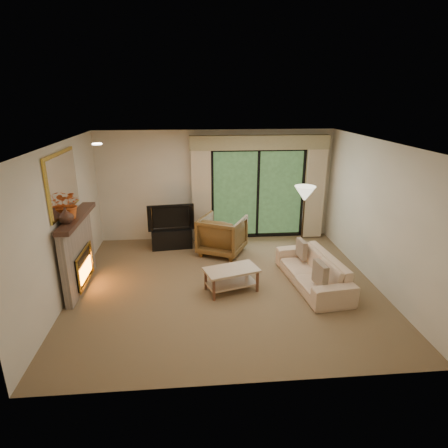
{
  "coord_description": "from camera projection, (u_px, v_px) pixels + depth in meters",
  "views": [
    {
      "loc": [
        -0.56,
        -6.15,
        3.34
      ],
      "look_at": [
        0.0,
        0.3,
        1.1
      ],
      "focal_mm": 30.0,
      "sensor_mm": 36.0,
      "label": 1
    }
  ],
  "objects": [
    {
      "name": "sliding_door",
      "position": [
        258.0,
        194.0,
        8.95
      ],
      "size": [
        2.26,
        0.1,
        2.16
      ],
      "primitive_type": null,
      "color": "black",
      "rests_on": "floor"
    },
    {
      "name": "tv",
      "position": [
        171.0,
        216.0,
        8.43
      ],
      "size": [
        1.04,
        0.24,
        0.6
      ],
      "primitive_type": "imported",
      "rotation": [
        0.0,
        0.0,
        0.11
      ],
      "color": "black",
      "rests_on": "media_console"
    },
    {
      "name": "curtain_right",
      "position": [
        315.0,
        189.0,
        8.93
      ],
      "size": [
        0.45,
        0.18,
        2.35
      ],
      "primitive_type": "cube",
      "color": "#CAB290",
      "rests_on": "floor"
    },
    {
      "name": "floor_lamp",
      "position": [
        303.0,
        224.0,
        7.77
      ],
      "size": [
        0.53,
        0.53,
        1.6
      ],
      "primitive_type": null,
      "rotation": [
        0.0,
        0.0,
        0.26
      ],
      "color": "#F3EDC7",
      "rests_on": "floor"
    },
    {
      "name": "armchair",
      "position": [
        222.0,
        235.0,
        8.22
      ],
      "size": [
        1.22,
        1.23,
        0.85
      ],
      "primitive_type": "imported",
      "rotation": [
        0.0,
        0.0,
        2.69
      ],
      "color": "brown",
      "rests_on": "floor"
    },
    {
      "name": "coffee_table",
      "position": [
        231.0,
        280.0,
        6.69
      ],
      "size": [
        1.05,
        0.77,
        0.42
      ],
      "primitive_type": null,
      "rotation": [
        0.0,
        0.0,
        0.3
      ],
      "color": "tan",
      "rests_on": "floor"
    },
    {
      "name": "wall_left",
      "position": [
        62.0,
        223.0,
        6.27
      ],
      "size": [
        0.0,
        5.0,
        5.0
      ],
      "primitive_type": "plane",
      "rotation": [
        1.57,
        0.0,
        1.57
      ],
      "color": "beige",
      "rests_on": "ground"
    },
    {
      "name": "mirror",
      "position": [
        63.0,
        183.0,
        6.25
      ],
      "size": [
        0.07,
        1.45,
        1.02
      ],
      "primitive_type": null,
      "color": "gold",
      "rests_on": "wall_left"
    },
    {
      "name": "pillow_near",
      "position": [
        320.0,
        274.0,
        6.28
      ],
      "size": [
        0.15,
        0.41,
        0.4
      ],
      "primitive_type": "cube",
      "rotation": [
        0.0,
        0.0,
        0.12
      ],
      "color": "brown",
      "rests_on": "sofa"
    },
    {
      "name": "vase",
      "position": [
        66.0,
        215.0,
        6.02
      ],
      "size": [
        0.27,
        0.27,
        0.26
      ],
      "primitive_type": "imported",
      "rotation": [
        0.0,
        0.0,
        0.11
      ],
      "color": "#3E251B",
      "rests_on": "fireplace"
    },
    {
      "name": "pillow_far",
      "position": [
        301.0,
        249.0,
        7.33
      ],
      "size": [
        0.14,
        0.37,
        0.36
      ],
      "primitive_type": "cube",
      "rotation": [
        0.0,
        0.0,
        0.12
      ],
      "color": "brown",
      "rests_on": "sofa"
    },
    {
      "name": "ceiling",
      "position": [
        226.0,
        143.0,
        6.07
      ],
      "size": [
        5.5,
        5.5,
        0.0
      ],
      "primitive_type": "plane",
      "rotation": [
        3.14,
        0.0,
        0.0
      ],
      "color": "white",
      "rests_on": "ground"
    },
    {
      "name": "curtain_left",
      "position": [
        201.0,
        192.0,
        8.7
      ],
      "size": [
        0.45,
        0.18,
        2.35
      ],
      "primitive_type": "cube",
      "color": "#CAB290",
      "rests_on": "floor"
    },
    {
      "name": "floor",
      "position": [
        225.0,
        285.0,
        6.92
      ],
      "size": [
        5.5,
        5.5,
        0.0
      ],
      "primitive_type": "plane",
      "color": "brown",
      "rests_on": "ground"
    },
    {
      "name": "wall_right",
      "position": [
        378.0,
        215.0,
        6.72
      ],
      "size": [
        0.0,
        5.0,
        5.0
      ],
      "primitive_type": "plane",
      "rotation": [
        1.57,
        0.0,
        -1.57
      ],
      "color": "beige",
      "rests_on": "ground"
    },
    {
      "name": "branches",
      "position": [
        69.0,
        204.0,
        6.21
      ],
      "size": [
        0.52,
        0.47,
        0.49
      ],
      "primitive_type": "imported",
      "rotation": [
        0.0,
        0.0,
        -0.21
      ],
      "color": "#C4551E",
      "rests_on": "fireplace"
    },
    {
      "name": "wall_front",
      "position": [
        246.0,
        289.0,
        4.14
      ],
      "size": [
        5.0,
        0.0,
        5.0
      ],
      "primitive_type": "plane",
      "rotation": [
        -1.57,
        0.0,
        0.0
      ],
      "color": "beige",
      "rests_on": "ground"
    },
    {
      "name": "cornice",
      "position": [
        260.0,
        142.0,
        8.47
      ],
      "size": [
        3.2,
        0.24,
        0.32
      ],
      "primitive_type": "cube",
      "color": "#9A8B63",
      "rests_on": "wall_back"
    },
    {
      "name": "wall_back",
      "position": [
        216.0,
        186.0,
        8.85
      ],
      "size": [
        5.0,
        0.0,
        5.0
      ],
      "primitive_type": "plane",
      "rotation": [
        1.57,
        0.0,
        0.0
      ],
      "color": "beige",
      "rests_on": "ground"
    },
    {
      "name": "sofa",
      "position": [
        313.0,
        270.0,
        6.88
      ],
      "size": [
        0.98,
        2.01,
        0.56
      ],
      "primitive_type": "imported",
      "rotation": [
        0.0,
        0.0,
        -1.45
      ],
      "color": "#D3AF8F",
      "rests_on": "floor"
    },
    {
      "name": "fireplace",
      "position": [
        78.0,
        252.0,
        6.67
      ],
      "size": [
        0.24,
        1.7,
        1.37
      ],
      "primitive_type": null,
      "color": "gray",
      "rests_on": "floor"
    },
    {
      "name": "media_console",
      "position": [
        172.0,
        238.0,
        8.6
      ],
      "size": [
        0.94,
        0.5,
        0.45
      ],
      "primitive_type": "cube",
      "rotation": [
        0.0,
        0.0,
        0.11
      ],
      "color": "black",
      "rests_on": "floor"
    }
  ]
}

